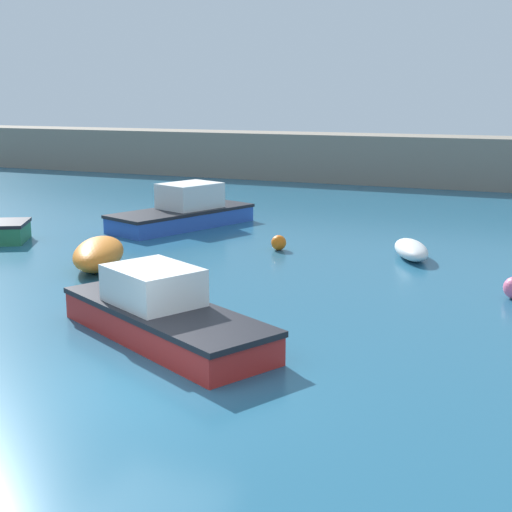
{
  "coord_description": "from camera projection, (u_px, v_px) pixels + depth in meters",
  "views": [
    {
      "loc": [
        6.39,
        -10.11,
        4.99
      ],
      "look_at": [
        -1.38,
        7.86,
        0.57
      ],
      "focal_mm": 50.0,
      "sensor_mm": 36.0,
      "label": 1
    }
  ],
  "objects": [
    {
      "name": "motorboat_with_cabin",
      "position": [
        185.0,
        211.0,
        27.7
      ],
      "size": [
        4.06,
        6.31,
        1.66
      ],
      "rotation": [
        0.0,
        0.0,
        4.36
      ],
      "color": "#2D56B7",
      "rests_on": "ground_plane"
    },
    {
      "name": "cabin_cruiser_white",
      "position": [
        162.0,
        313.0,
        14.92
      ],
      "size": [
        5.84,
        4.13,
        1.48
      ],
      "rotation": [
        0.0,
        0.0,
        5.82
      ],
      "color": "red",
      "rests_on": "ground_plane"
    },
    {
      "name": "harbor_breakwater",
      "position": [
        442.0,
        161.0,
        40.14
      ],
      "size": [
        67.3,
        3.5,
        2.77
      ],
      "primitive_type": "cube",
      "color": "gray",
      "rests_on": "ground_plane"
    },
    {
      "name": "rowboat_white_midwater",
      "position": [
        99.0,
        254.0,
        21.01
      ],
      "size": [
        2.67,
        3.51,
        0.87
      ],
      "rotation": [
        0.0,
        0.0,
        2.02
      ],
      "color": "orange",
      "rests_on": "ground_plane"
    },
    {
      "name": "mooring_buoy_orange",
      "position": [
        279.0,
        243.0,
        23.48
      ],
      "size": [
        0.5,
        0.5,
        0.5
      ],
      "primitive_type": "sphere",
      "color": "orange",
      "rests_on": "ground_plane"
    },
    {
      "name": "dinghy_near_pier",
      "position": [
        411.0,
        250.0,
        22.28
      ],
      "size": [
        1.81,
        2.52,
        0.57
      ],
      "rotation": [
        0.0,
        0.0,
        2.0
      ],
      "color": "white",
      "rests_on": "ground_plane"
    },
    {
      "name": "ground_plane",
      "position": [
        152.0,
        389.0,
        12.65
      ],
      "size": [
        120.0,
        120.0,
        0.2
      ],
      "primitive_type": "cube",
      "color": "#235B7A"
    }
  ]
}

